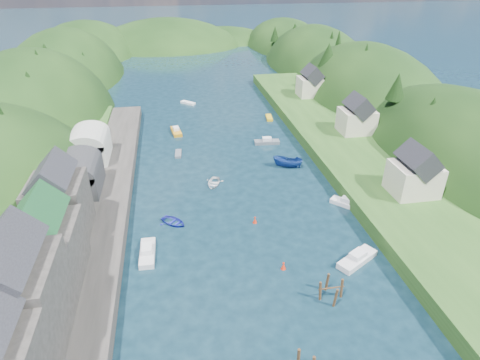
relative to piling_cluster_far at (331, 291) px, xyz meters
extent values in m
plane|color=black|center=(-6.83, 45.49, -1.09)|extent=(600.00, 600.00, 0.00)
ellipsoid|color=black|center=(-51.83, 70.49, -10.19)|extent=(44.00, 75.56, 52.00)
ellipsoid|color=black|center=(-51.83, 113.49, -9.52)|extent=(44.00, 75.56, 48.19)
ellipsoid|color=black|center=(-51.83, 155.49, -7.91)|extent=(44.00, 75.56, 39.00)
ellipsoid|color=black|center=(38.17, 27.49, -8.87)|extent=(36.00, 75.56, 44.49)
ellipsoid|color=black|center=(38.17, 70.49, -9.49)|extent=(36.00, 75.56, 48.00)
ellipsoid|color=black|center=(38.17, 113.49, -8.87)|extent=(36.00, 75.56, 44.49)
ellipsoid|color=black|center=(38.17, 155.49, -7.39)|extent=(36.00, 75.56, 36.00)
ellipsoid|color=black|center=(-16.83, 165.49, -11.09)|extent=(80.00, 60.00, 44.00)
ellipsoid|color=black|center=(11.17, 175.49, -13.09)|extent=(70.00, 56.00, 36.00)
cone|color=black|center=(-44.02, 34.09, 11.53)|extent=(3.35, 3.35, 8.22)
cone|color=black|center=(-46.06, 57.51, 11.36)|extent=(4.73, 4.73, 5.36)
cone|color=black|center=(-46.88, 69.58, 12.38)|extent=(4.34, 4.34, 7.74)
cone|color=black|center=(-44.32, 77.60, 7.31)|extent=(5.28, 5.28, 5.11)
cone|color=black|center=(-50.67, 91.15, 10.90)|extent=(4.77, 4.77, 5.90)
cone|color=black|center=(-42.14, 98.03, 7.39)|extent=(4.07, 4.07, 4.98)
cone|color=black|center=(-48.08, 114.48, 8.83)|extent=(4.56, 4.56, 8.43)
cone|color=black|center=(-49.39, 123.11, 6.77)|extent=(4.75, 4.75, 5.04)
cone|color=black|center=(-48.31, 132.68, 7.91)|extent=(4.27, 4.27, 7.29)
cone|color=black|center=(31.18, 31.93, 8.84)|extent=(5.29, 5.29, 6.60)
cone|color=black|center=(29.75, 42.72, 11.19)|extent=(4.07, 4.07, 5.60)
cone|color=black|center=(31.85, 52.89, 6.76)|extent=(3.40, 3.40, 5.15)
cone|color=black|center=(34.07, 66.96, 10.74)|extent=(4.94, 4.94, 9.60)
cone|color=black|center=(27.42, 76.00, 11.06)|extent=(5.25, 5.25, 6.21)
cone|color=black|center=(34.01, 85.46, 11.78)|extent=(3.36, 3.36, 8.82)
cone|color=black|center=(37.23, 98.74, 9.89)|extent=(4.57, 4.57, 7.65)
cone|color=black|center=(35.92, 112.27, 8.24)|extent=(3.59, 3.59, 6.77)
cone|color=black|center=(32.26, 124.45, 10.19)|extent=(4.14, 4.14, 5.38)
cone|color=black|center=(27.11, 134.52, 7.52)|extent=(3.83, 3.83, 5.92)
cube|color=#2D2B28|center=(-30.83, 15.49, -0.09)|extent=(12.00, 110.00, 2.00)
cube|color=#234719|center=(-37.83, 15.49, 0.16)|extent=(12.00, 110.00, 2.50)
cube|color=#2D2B28|center=(-32.83, -1.51, 5.41)|extent=(8.00, 9.00, 9.00)
cube|color=black|center=(-32.83, -1.51, 10.87)|extent=(5.88, 9.36, 5.88)
cube|color=#2D2B28|center=(-32.83, 7.49, 4.41)|extent=(8.00, 9.00, 7.00)
cube|color=#1E592D|center=(-32.83, 7.49, 8.87)|extent=(5.88, 9.36, 5.88)
cube|color=#2D2B28|center=(-32.83, 16.49, 4.91)|extent=(7.00, 8.00, 8.00)
cube|color=black|center=(-32.83, 16.49, 9.75)|extent=(5.15, 8.32, 5.15)
cube|color=#2D2D30|center=(-32.83, 28.49, 2.91)|extent=(7.00, 9.00, 4.00)
cylinder|color=#2D2D30|center=(-32.83, 28.49, 4.91)|extent=(7.00, 9.00, 7.00)
cube|color=#B2B2A8|center=(-32.83, 40.49, 2.91)|extent=(7.00, 9.00, 4.00)
cylinder|color=#B2B2A8|center=(-32.83, 40.49, 4.91)|extent=(7.00, 9.00, 7.00)
cube|color=#234719|center=(18.17, 35.49, 0.11)|extent=(16.00, 120.00, 2.40)
cube|color=beige|center=(20.17, 17.49, 3.81)|extent=(7.00, 6.00, 5.00)
cube|color=black|center=(20.17, 17.49, 7.15)|extent=(5.15, 6.24, 5.15)
cube|color=beige|center=(22.17, 43.49, 3.81)|extent=(7.00, 6.00, 5.00)
cube|color=black|center=(22.17, 43.49, 7.15)|extent=(5.15, 6.24, 5.15)
cube|color=beige|center=(21.17, 70.49, 3.81)|extent=(7.00, 6.00, 5.00)
cube|color=black|center=(21.17, 70.49, 7.15)|extent=(5.15, 6.24, 5.15)
cylinder|color=#382314|center=(1.33, 0.00, -0.03)|extent=(0.32, 0.32, 3.31)
cylinder|color=#382314|center=(0.00, 1.33, -0.03)|extent=(0.32, 0.32, 3.31)
cylinder|color=#382314|center=(-1.33, 0.00, -0.03)|extent=(0.32, 0.32, 3.31)
cylinder|color=#382314|center=(0.00, -1.33, -0.03)|extent=(0.32, 0.32, 3.31)
cylinder|color=#382314|center=(0.00, 0.00, 0.54)|extent=(3.18, 0.16, 0.16)
cone|color=red|center=(-4.13, 5.96, -0.64)|extent=(0.70, 0.70, 0.90)
sphere|color=red|center=(-4.13, 5.96, -0.14)|extent=(0.30, 0.30, 0.30)
cone|color=red|center=(-5.67, 16.83, -0.64)|extent=(0.70, 0.70, 0.90)
sphere|color=red|center=(-5.67, 16.83, -0.14)|extent=(0.30, 0.30, 0.30)
cube|color=white|center=(-12.33, 76.47, -0.81)|extent=(4.15, 4.09, 0.61)
imported|color=silver|center=(-10.56, 29.76, -0.78)|extent=(4.32, 5.14, 0.91)
cube|color=#BF8016|center=(-16.30, 55.44, -0.74)|extent=(2.61, 5.82, 0.79)
cube|color=silver|center=(-16.30, 55.44, 0.05)|extent=(1.56, 2.13, 0.70)
cube|color=#555B61|center=(3.10, 45.88, -0.75)|extent=(5.53, 2.22, 0.76)
cube|color=silver|center=(3.10, 45.88, 0.02)|extent=(1.98, 1.40, 0.70)
imported|color=navy|center=(4.37, 34.16, -0.12)|extent=(6.18, 4.17, 2.23)
cube|color=silver|center=(5.94, 5.63, -0.69)|extent=(6.49, 4.98, 0.88)
cube|color=silver|center=(5.94, 5.63, 0.14)|extent=(2.64, 2.37, 0.70)
cube|color=gold|center=(7.23, 61.02, -0.82)|extent=(1.88, 4.38, 0.59)
cube|color=silver|center=(10.17, 19.03, -0.76)|extent=(4.90, 5.03, 0.74)
cube|color=silver|center=(10.17, 19.03, 0.00)|extent=(2.16, 2.18, 0.70)
cube|color=#565B63|center=(-16.30, 43.44, -0.86)|extent=(1.50, 3.78, 0.52)
imported|color=#1B2299|center=(-17.97, 18.78, -0.79)|extent=(5.29, 5.25, 0.90)
cube|color=silver|center=(-21.70, 11.80, -0.71)|extent=(2.10, 5.99, 0.83)
cube|color=silver|center=(-21.70, 11.80, 0.09)|extent=(1.42, 2.11, 0.70)
camera|label=1|loc=(-16.66, -32.70, 34.51)|focal=30.00mm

